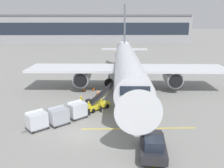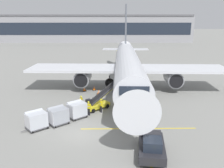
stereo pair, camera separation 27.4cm
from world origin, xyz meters
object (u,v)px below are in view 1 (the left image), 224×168
object	(u,v)px
belt_loader	(98,102)
ground_crew_by_carts	(81,102)
safety_cone_engine_keepout	(94,88)
pushback_tug	(153,146)
baggage_cart_lead	(77,109)
ground_crew_by_loader	(89,107)
safety_cone_nose_mark	(98,92)
parked_airplane	(127,65)
ground_crew_marshaller	(101,105)
baggage_cart_second	(58,115)
safety_cone_wingtip	(84,89)
ground_crew_wingwalker	(75,109)
baggage_cart_third	(37,120)

from	to	relation	value
belt_loader	ground_crew_by_carts	world-z (taller)	belt_loader
safety_cone_engine_keepout	pushback_tug	bearing A→B (deg)	-73.13
baggage_cart_lead	pushback_tug	distance (m)	10.85
ground_crew_by_loader	safety_cone_nose_mark	distance (m)	8.20
parked_airplane	safety_cone_nose_mark	xyz separation A→B (m)	(-4.61, -2.87, -3.56)
belt_loader	ground_crew_marshaller	world-z (taller)	belt_loader
parked_airplane	safety_cone_engine_keepout	bearing A→B (deg)	-174.77
baggage_cart_lead	safety_cone_engine_keepout	xyz separation A→B (m)	(1.39, 11.14, -0.67)
belt_loader	pushback_tug	bearing A→B (deg)	-65.91
belt_loader	baggage_cart_second	bearing A→B (deg)	-131.52
ground_crew_by_carts	safety_cone_wingtip	distance (m)	7.97
baggage_cart_lead	ground_crew_wingwalker	distance (m)	0.23
baggage_cart_lead	safety_cone_wingtip	bearing A→B (deg)	90.83
baggage_cart_second	ground_crew_marshaller	size ratio (longest dim) A/B	1.49
parked_airplane	baggage_cart_third	world-z (taller)	parked_airplane
safety_cone_nose_mark	safety_cone_engine_keepout	bearing A→B (deg)	109.02
belt_loader	safety_cone_engine_keepout	xyz separation A→B (m)	(-0.92, 8.25, -0.53)
baggage_cart_second	ground_crew_marshaller	world-z (taller)	baggage_cart_second
parked_airplane	safety_cone_wingtip	distance (m)	7.91
baggage_cart_second	ground_crew_by_loader	xyz separation A→B (m)	(3.12, 2.37, -0.00)
baggage_cart_lead	pushback_tug	world-z (taller)	baggage_cart_lead
ground_crew_marshaller	safety_cone_nose_mark	bearing A→B (deg)	94.45
ground_crew_wingwalker	ground_crew_by_carts	bearing A→B (deg)	80.28
ground_crew_by_carts	parked_airplane	bearing A→B (deg)	53.53
ground_crew_wingwalker	safety_cone_engine_keepout	world-z (taller)	ground_crew_wingwalker
ground_crew_by_carts	safety_cone_wingtip	xyz separation A→B (m)	(-0.39, 7.93, -0.69)
baggage_cart_lead	baggage_cart_third	world-z (taller)	same
belt_loader	pushback_tug	world-z (taller)	belt_loader
baggage_cart_lead	safety_cone_nose_mark	bearing A→B (deg)	75.89
baggage_cart_second	safety_cone_engine_keepout	size ratio (longest dim) A/B	3.89
parked_airplane	safety_cone_nose_mark	bearing A→B (deg)	-148.11
baggage_cart_third	safety_cone_nose_mark	distance (m)	13.13
parked_airplane	baggage_cart_second	xyz separation A→B (m)	(-8.61, -13.38, -2.93)
baggage_cart_third	parked_airplane	bearing A→B (deg)	53.88
ground_crew_by_carts	ground_crew_wingwalker	distance (m)	2.75
safety_cone_nose_mark	belt_loader	bearing A→B (deg)	-88.99
belt_loader	baggage_cart_third	distance (m)	8.41
baggage_cart_third	ground_crew_by_loader	bearing A→B (deg)	34.58
baggage_cart_third	safety_cone_engine_keepout	size ratio (longest dim) A/B	3.89
safety_cone_nose_mark	baggage_cart_third	bearing A→B (deg)	-117.20
parked_airplane	pushback_tug	size ratio (longest dim) A/B	9.02
baggage_cart_lead	ground_crew_by_carts	distance (m)	2.74
pushback_tug	baggage_cart_third	bearing A→B (deg)	154.71
ground_crew_marshaller	safety_cone_nose_mark	distance (m)	7.29
ground_crew_by_loader	ground_crew_by_carts	xyz separation A→B (m)	(-1.10, 2.10, 0.00)
parked_airplane	belt_loader	bearing A→B (deg)	-117.26
baggage_cart_lead	ground_crew_by_loader	distance (m)	1.47
belt_loader	safety_cone_wingtip	world-z (taller)	belt_loader
ground_crew_wingwalker	safety_cone_engine_keepout	distance (m)	11.25
belt_loader	baggage_cart_second	xyz separation A→B (m)	(-4.10, -4.63, 0.14)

